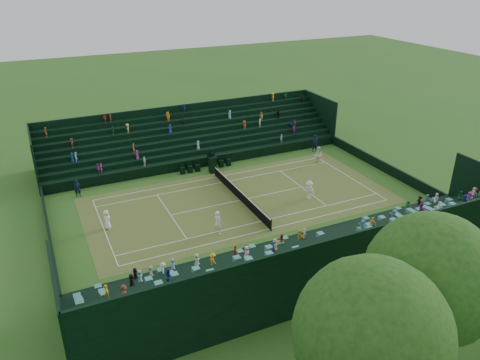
{
  "coord_description": "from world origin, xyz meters",
  "views": [
    {
      "loc": [
        33.46,
        -15.59,
        19.13
      ],
      "look_at": [
        0.0,
        0.0,
        2.0
      ],
      "focal_mm": 35.0,
      "sensor_mm": 36.0,
      "label": 1
    }
  ],
  "objects_px": {
    "player_near_west": "(107,219)",
    "player_far_west": "(318,155)",
    "player_near_east": "(218,222)",
    "umpire_chair": "(212,163)",
    "player_far_east": "(309,190)",
    "tennis_net": "(240,195)"
  },
  "relations": [
    {
      "from": "umpire_chair",
      "to": "player_near_west",
      "type": "height_order",
      "value": "umpire_chair"
    },
    {
      "from": "tennis_net",
      "to": "umpire_chair",
      "type": "relative_size",
      "value": 4.6
    },
    {
      "from": "player_near_east",
      "to": "player_far_west",
      "type": "xyz_separation_m",
      "value": [
        -8.56,
        14.92,
        -0.07
      ]
    },
    {
      "from": "player_near_west",
      "to": "player_far_west",
      "type": "xyz_separation_m",
      "value": [
        -4.18,
        22.56,
        0.11
      ]
    },
    {
      "from": "umpire_chair",
      "to": "player_far_east",
      "type": "bearing_deg",
      "value": 32.53
    },
    {
      "from": "player_near_west",
      "to": "player_far_east",
      "type": "height_order",
      "value": "player_far_east"
    },
    {
      "from": "player_near_east",
      "to": "player_far_west",
      "type": "height_order",
      "value": "player_near_east"
    },
    {
      "from": "umpire_chair",
      "to": "player_far_east",
      "type": "distance_m",
      "value": 10.56
    },
    {
      "from": "player_far_west",
      "to": "player_far_east",
      "type": "bearing_deg",
      "value": -47.55
    },
    {
      "from": "player_near_west",
      "to": "player_far_west",
      "type": "distance_m",
      "value": 22.94
    },
    {
      "from": "player_near_west",
      "to": "player_far_west",
      "type": "relative_size",
      "value": 0.88
    },
    {
      "from": "player_near_west",
      "to": "umpire_chair",
      "type": "bearing_deg",
      "value": -41.88
    },
    {
      "from": "player_near_east",
      "to": "tennis_net",
      "type": "bearing_deg",
      "value": -62.57
    },
    {
      "from": "player_near_east",
      "to": "player_far_west",
      "type": "bearing_deg",
      "value": -80.62
    },
    {
      "from": "player_near_west",
      "to": "player_near_east",
      "type": "height_order",
      "value": "player_near_east"
    },
    {
      "from": "player_near_west",
      "to": "player_near_east",
      "type": "bearing_deg",
      "value": -101.51
    },
    {
      "from": "player_near_east",
      "to": "player_far_east",
      "type": "xyz_separation_m",
      "value": [
        -2.13,
        9.66,
        -0.13
      ]
    },
    {
      "from": "tennis_net",
      "to": "player_near_west",
      "type": "distance_m",
      "value": 11.56
    },
    {
      "from": "tennis_net",
      "to": "player_far_east",
      "type": "distance_m",
      "value": 6.16
    },
    {
      "from": "umpire_chair",
      "to": "player_far_west",
      "type": "relative_size",
      "value": 1.38
    },
    {
      "from": "player_near_west",
      "to": "player_far_west",
      "type": "bearing_deg",
      "value": -61.14
    },
    {
      "from": "tennis_net",
      "to": "player_far_east",
      "type": "relative_size",
      "value": 6.86
    }
  ]
}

